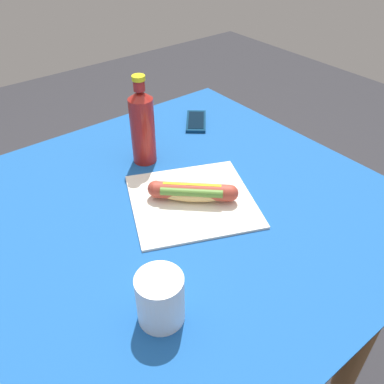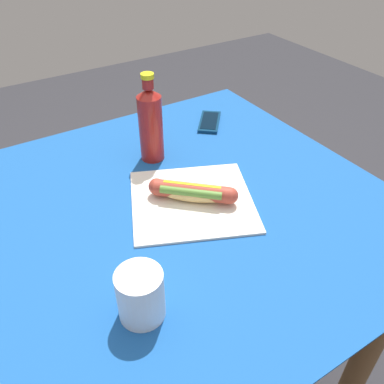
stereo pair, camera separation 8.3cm
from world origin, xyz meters
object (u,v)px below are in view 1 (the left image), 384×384
object	(u,v)px
hot_dog	(192,192)
soda_bottle	(142,126)
drinking_cup	(160,299)
cell_phone	(196,121)

from	to	relation	value
hot_dog	soda_bottle	world-z (taller)	soda_bottle
soda_bottle	drinking_cup	world-z (taller)	soda_bottle
cell_phone	soda_bottle	world-z (taller)	soda_bottle
soda_bottle	drinking_cup	size ratio (longest dim) A/B	2.42
hot_dog	cell_phone	world-z (taller)	hot_dog
hot_dog	drinking_cup	bearing A→B (deg)	42.50
hot_dog	soda_bottle	distance (m)	0.25
soda_bottle	cell_phone	bearing A→B (deg)	-161.24
soda_bottle	drinking_cup	distance (m)	0.53
cell_phone	drinking_cup	bearing A→B (deg)	46.69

